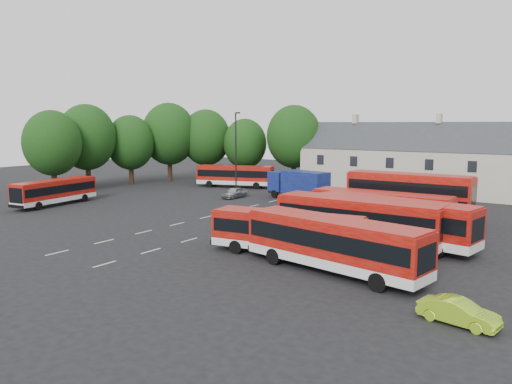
# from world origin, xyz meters

# --- Properties ---
(ground) EXTENTS (140.00, 140.00, 0.00)m
(ground) POSITION_xyz_m (0.00, 0.00, 0.00)
(ground) COLOR black
(ground) RESTS_ON ground
(lane_markings) EXTENTS (5.15, 33.80, 0.01)m
(lane_markings) POSITION_xyz_m (2.50, 2.00, 0.01)
(lane_markings) COLOR beige
(lane_markings) RESTS_ON ground
(treeline) EXTENTS (29.92, 32.59, 12.01)m
(treeline) POSITION_xyz_m (-20.74, 19.36, 6.68)
(treeline) COLOR black
(treeline) RESTS_ON ground
(terrace_houses) EXTENTS (35.70, 7.13, 10.06)m
(terrace_houses) POSITION_xyz_m (14.00, 30.00, 3.86)
(terrace_houses) COLOR beige
(terrace_houses) RESTS_ON ground
(bus_row_a) EXTENTS (11.89, 4.59, 3.28)m
(bus_row_a) POSITION_xyz_m (17.80, -7.48, 1.97)
(bus_row_a) COLOR silver
(bus_row_a) RESTS_ON ground
(bus_row_b) EXTENTS (10.62, 3.84, 2.94)m
(bus_row_b) POSITION_xyz_m (13.49, -5.68, 1.77)
(bus_row_b) COLOR silver
(bus_row_b) RESTS_ON ground
(bus_row_c) EXTENTS (12.29, 3.10, 3.46)m
(bus_row_c) POSITION_xyz_m (16.36, -0.36, 2.08)
(bus_row_c) COLOR silver
(bus_row_c) RESTS_ON ground
(bus_row_d) EXTENTS (12.41, 4.68, 3.43)m
(bus_row_d) POSITION_xyz_m (18.39, 1.17, 2.06)
(bus_row_d) COLOR silver
(bus_row_d) RESTS_ON ground
(bus_row_e) EXTENTS (11.47, 2.71, 3.24)m
(bus_row_e) POSITION_xyz_m (15.94, 5.37, 1.95)
(bus_row_e) COLOR silver
(bus_row_e) RESTS_ON ground
(bus_dd_south) EXTENTS (10.90, 2.65, 4.46)m
(bus_dd_south) POSITION_xyz_m (16.76, 10.02, 2.54)
(bus_dd_south) COLOR silver
(bus_dd_south) RESTS_ON ground
(bus_dd_north) EXTENTS (10.01, 2.72, 4.07)m
(bus_dd_north) POSITION_xyz_m (15.36, 13.84, 2.32)
(bus_dd_north) COLOR silver
(bus_dd_north) RESTS_ON ground
(bus_west) EXTENTS (3.48, 10.01, 2.77)m
(bus_west) POSITION_xyz_m (-18.17, -1.83, 1.67)
(bus_west) COLOR silver
(bus_west) RESTS_ON ground
(bus_north) EXTENTS (10.90, 5.66, 3.02)m
(bus_north) POSITION_xyz_m (-11.08, 21.52, 1.81)
(bus_north) COLOR silver
(bus_north) RESTS_ON ground
(box_truck) EXTENTS (8.09, 4.00, 3.39)m
(box_truck) POSITION_xyz_m (1.85, 16.61, 1.91)
(box_truck) COLOR black
(box_truck) RESTS_ON ground
(silver_car) EXTENTS (1.58, 3.80, 1.29)m
(silver_car) POSITION_xyz_m (-5.21, 13.50, 0.64)
(silver_car) COLOR #AAACB2
(silver_car) RESTS_ON ground
(lime_car) EXTENTS (3.64, 1.79, 1.15)m
(lime_car) POSITION_xyz_m (25.77, -11.41, 0.57)
(lime_car) COLOR #97CF1F
(lime_car) RESTS_ON ground
(lamppost) EXTENTS (0.71, 0.28, 10.25)m
(lamppost) POSITION_xyz_m (-6.94, 16.18, 5.47)
(lamppost) COLOR black
(lamppost) RESTS_ON ground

